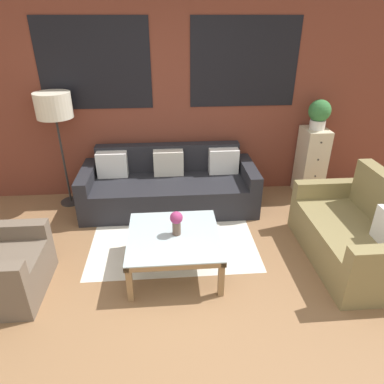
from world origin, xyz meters
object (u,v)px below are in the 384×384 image
Objects in this scene: couch_dark at (169,187)px; floor_lamp at (54,109)px; potted_plant at (319,113)px; coffee_table at (174,240)px; flower_vase at (176,221)px; drawer_cabinet at (311,162)px; settee_vintage at (356,235)px.

floor_lamp is (-1.39, 0.19, 1.04)m from couch_dark.
potted_plant is at bearing 5.73° from couch_dark.
coffee_table is 3.60× the size of flower_vase.
coffee_table is 2.53m from drawer_cabinet.
coffee_table is 0.60× the size of floor_lamp.
couch_dark is 9.03× the size of flower_vase.
potted_plant is (0.10, 1.55, 0.88)m from settee_vintage.
settee_vintage is 1.56m from drawer_cabinet.
settee_vintage is 1.90m from coffee_table.
drawer_cabinet is 0.70m from potted_plant.
coffee_table is (0.02, -1.34, 0.07)m from couch_dark.
couch_dark is 2.22m from potted_plant.
couch_dark is 1.50× the size of floor_lamp.
potted_plant reaches higher than settee_vintage.
couch_dark is 1.35m from flower_vase.
couch_dark is 2.34m from settee_vintage.
settee_vintage is 1.57× the size of coffee_table.
settee_vintage is 1.78m from potted_plant.
couch_dark is 2.04m from drawer_cabinet.
drawer_cabinet is (0.10, 1.55, 0.18)m from settee_vintage.
coffee_table is 0.93× the size of drawer_cabinet.
floor_lamp is at bearing -179.72° from potted_plant.
coffee_table is at bearing -89.24° from couch_dark.
couch_dark is at bearing -174.28° from drawer_cabinet.
coffee_table is at bearing 179.89° from settee_vintage.
coffee_table is 2.29m from floor_lamp.
couch_dark is 5.80× the size of potted_plant.
floor_lamp is 1.56× the size of drawer_cabinet.
potted_plant is (2.02, 0.20, 0.91)m from couch_dark.
drawer_cabinet is (2.02, 0.20, 0.21)m from couch_dark.
floor_lamp is 3.51m from drawer_cabinet.
coffee_table is at bearing -149.66° from flower_vase.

